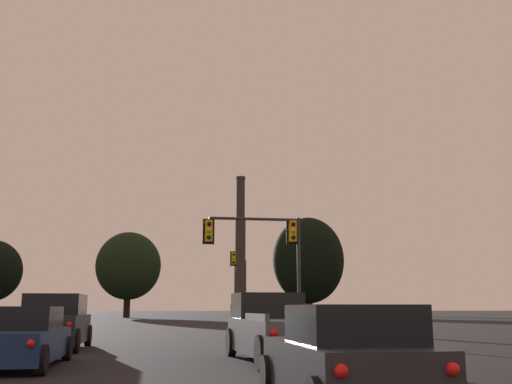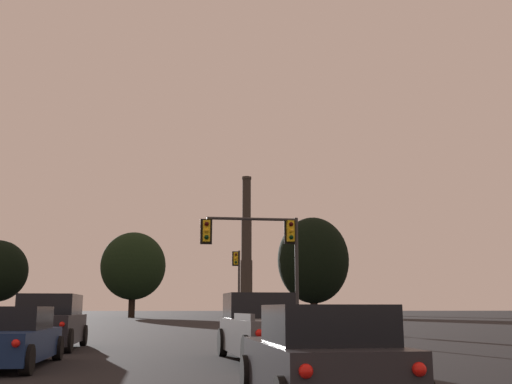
{
  "view_description": "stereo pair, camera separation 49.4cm",
  "coord_description": "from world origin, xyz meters",
  "px_view_note": "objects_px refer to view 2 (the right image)",
  "views": [
    {
      "loc": [
        0.17,
        -1.13,
        1.39
      ],
      "look_at": [
        5.93,
        36.13,
        8.71
      ],
      "focal_mm": 42.0,
      "sensor_mm": 36.0,
      "label": 1
    },
    {
      "loc": [
        0.66,
        -1.2,
        1.39
      ],
      "look_at": [
        5.93,
        36.13,
        8.71
      ],
      "focal_mm": 42.0,
      "sensor_mm": 36.0,
      "label": 2
    }
  ],
  "objects_px": {
    "traffic_light_far_right": "(237,276)",
    "traffic_light_overhead_right": "(265,245)",
    "sedan_left_lane_second": "(8,338)",
    "hatchback_right_lane_third": "(321,358)",
    "smokestack": "(246,258)",
    "suv_left_lane_front": "(50,322)",
    "pickup_truck_right_lane_second": "(268,330)"
  },
  "relations": [
    {
      "from": "sedan_left_lane_second",
      "to": "traffic_light_far_right",
      "type": "xyz_separation_m",
      "value": [
        9.41,
        35.17,
        3.39
      ]
    },
    {
      "from": "traffic_light_overhead_right",
      "to": "smokestack",
      "type": "relative_size",
      "value": 0.15
    },
    {
      "from": "suv_left_lane_front",
      "to": "traffic_light_overhead_right",
      "type": "height_order",
      "value": "traffic_light_overhead_right"
    },
    {
      "from": "pickup_truck_right_lane_second",
      "to": "suv_left_lane_front",
      "type": "distance_m",
      "value": 8.76
    },
    {
      "from": "hatchback_right_lane_third",
      "to": "smokestack",
      "type": "xyz_separation_m",
      "value": [
        18.81,
        159.65,
        14.54
      ]
    },
    {
      "from": "sedan_left_lane_second",
      "to": "smokestack",
      "type": "bearing_deg",
      "value": 80.1
    },
    {
      "from": "sedan_left_lane_second",
      "to": "traffic_light_far_right",
      "type": "distance_m",
      "value": 36.57
    },
    {
      "from": "suv_left_lane_front",
      "to": "smokestack",
      "type": "xyz_separation_m",
      "value": [
        25.12,
        146.61,
        14.31
      ]
    },
    {
      "from": "pickup_truck_right_lane_second",
      "to": "traffic_light_far_right",
      "type": "distance_m",
      "value": 34.68
    },
    {
      "from": "suv_left_lane_front",
      "to": "smokestack",
      "type": "bearing_deg",
      "value": 79.25
    },
    {
      "from": "sedan_left_lane_second",
      "to": "traffic_light_overhead_right",
      "type": "height_order",
      "value": "traffic_light_overhead_right"
    },
    {
      "from": "suv_left_lane_front",
      "to": "hatchback_right_lane_third",
      "type": "relative_size",
      "value": 1.2
    },
    {
      "from": "smokestack",
      "to": "sedan_left_lane_second",
      "type": "bearing_deg",
      "value": -99.23
    },
    {
      "from": "suv_left_lane_front",
      "to": "sedan_left_lane_second",
      "type": "bearing_deg",
      "value": -88.76
    },
    {
      "from": "hatchback_right_lane_third",
      "to": "traffic_light_overhead_right",
      "type": "height_order",
      "value": "traffic_light_overhead_right"
    },
    {
      "from": "hatchback_right_lane_third",
      "to": "traffic_light_far_right",
      "type": "height_order",
      "value": "traffic_light_far_right"
    },
    {
      "from": "traffic_light_far_right",
      "to": "traffic_light_overhead_right",
      "type": "distance_m",
      "value": 21.8
    },
    {
      "from": "pickup_truck_right_lane_second",
      "to": "suv_left_lane_front",
      "type": "height_order",
      "value": "suv_left_lane_front"
    },
    {
      "from": "sedan_left_lane_second",
      "to": "smokestack",
      "type": "height_order",
      "value": "smokestack"
    },
    {
      "from": "sedan_left_lane_second",
      "to": "hatchback_right_lane_third",
      "type": "bearing_deg",
      "value": -48.34
    },
    {
      "from": "traffic_light_overhead_right",
      "to": "suv_left_lane_front",
      "type": "bearing_deg",
      "value": -140.88
    },
    {
      "from": "pickup_truck_right_lane_second",
      "to": "smokestack",
      "type": "bearing_deg",
      "value": 80.56
    },
    {
      "from": "traffic_light_far_right",
      "to": "smokestack",
      "type": "xyz_separation_m",
      "value": [
        15.46,
        117.83,
        11.15
      ]
    },
    {
      "from": "pickup_truck_right_lane_second",
      "to": "sedan_left_lane_second",
      "type": "xyz_separation_m",
      "value": [
        -6.47,
        -0.77,
        -0.14
      ]
    },
    {
      "from": "traffic_light_far_right",
      "to": "smokestack",
      "type": "distance_m",
      "value": 119.36
    },
    {
      "from": "traffic_light_overhead_right",
      "to": "smokestack",
      "type": "distance_m",
      "value": 140.99
    },
    {
      "from": "traffic_light_overhead_right",
      "to": "smokestack",
      "type": "xyz_separation_m",
      "value": [
        16.51,
        139.6,
        10.79
      ]
    },
    {
      "from": "pickup_truck_right_lane_second",
      "to": "traffic_light_far_right",
      "type": "bearing_deg",
      "value": 82.55
    },
    {
      "from": "sedan_left_lane_second",
      "to": "smokestack",
      "type": "distance_m",
      "value": 155.69
    },
    {
      "from": "suv_left_lane_front",
      "to": "traffic_light_far_right",
      "type": "relative_size",
      "value": 0.8
    },
    {
      "from": "hatchback_right_lane_third",
      "to": "traffic_light_far_right",
      "type": "bearing_deg",
      "value": 84.84
    },
    {
      "from": "traffic_light_far_right",
      "to": "traffic_light_overhead_right",
      "type": "xyz_separation_m",
      "value": [
        -1.05,
        -21.77,
        0.36
      ]
    }
  ]
}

